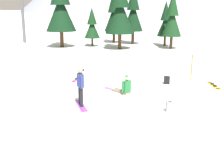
% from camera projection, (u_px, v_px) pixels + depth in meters
% --- Properties ---
extents(ground_plane, '(800.00, 800.00, 0.00)m').
position_uv_depth(ground_plane, '(129.00, 106.00, 12.46)').
color(ground_plane, white).
extents(snowboarder_foreground, '(1.18, 1.44, 1.73)m').
position_uv_depth(snowboarder_foreground, '(81.00, 86.00, 12.22)').
color(snowboarder_foreground, '#993FD8').
rests_on(snowboarder_foreground, ground_plane).
extents(snowboarder_midground, '(1.72, 1.18, 0.99)m').
position_uv_depth(snowboarder_midground, '(124.00, 87.00, 14.16)').
color(snowboarder_midground, gray).
rests_on(snowboarder_midground, ground_plane).
extents(loose_snowboard_near_left, '(0.85, 1.70, 0.09)m').
position_uv_depth(loose_snowboard_near_left, '(214.00, 85.00, 15.63)').
color(loose_snowboard_near_left, yellow).
rests_on(loose_snowboard_near_left, ground_plane).
extents(loose_snowboard_near_right, '(0.42, 1.78, 0.09)m').
position_uv_depth(loose_snowboard_near_right, '(78.00, 78.00, 17.18)').
color(loose_snowboard_near_right, pink).
rests_on(loose_snowboard_near_right, ground_plane).
extents(backpack_grey, '(0.37, 0.35, 0.47)m').
position_uv_depth(backpack_grey, '(170.00, 107.00, 11.71)').
color(backpack_grey, gray).
rests_on(backpack_grey, ground_plane).
extents(backpack_black, '(0.33, 0.27, 0.47)m').
position_uv_depth(backpack_black, '(167.00, 80.00, 15.99)').
color(backpack_black, black).
rests_on(backpack_black, ground_plane).
extents(trail_marker_pole, '(0.06, 0.06, 1.53)m').
position_uv_depth(trail_marker_pole, '(192.00, 67.00, 16.81)').
color(trail_marker_pole, orange).
rests_on(trail_marker_pole, ground_plane).
extents(pine_tree_young, '(2.31, 2.31, 6.45)m').
position_uv_depth(pine_tree_young, '(114.00, 14.00, 34.15)').
color(pine_tree_young, '#472D19').
rests_on(pine_tree_young, ground_plane).
extents(pine_tree_slender, '(3.02, 3.02, 7.47)m').
position_uv_depth(pine_tree_slender, '(120.00, 9.00, 28.57)').
color(pine_tree_slender, '#472D19').
rests_on(pine_tree_slender, ground_plane).
extents(pine_tree_leaning, '(3.26, 3.26, 7.98)m').
position_uv_depth(pine_tree_leaning, '(60.00, 7.00, 29.97)').
color(pine_tree_leaning, '#472D19').
rests_on(pine_tree_leaning, ground_plane).
extents(pine_tree_tall, '(1.99, 1.99, 6.03)m').
position_uv_depth(pine_tree_tall, '(172.00, 17.00, 28.96)').
color(pine_tree_tall, '#472D19').
rests_on(pine_tree_tall, ground_plane).
extents(pine_tree_short, '(2.35, 2.35, 6.97)m').
position_uv_depth(pine_tree_short, '(133.00, 12.00, 32.84)').
color(pine_tree_short, '#472D19').
rests_on(pine_tree_short, ground_plane).
extents(pine_tree_broad, '(1.71, 1.71, 4.28)m').
position_uv_depth(pine_tree_broad, '(92.00, 25.00, 31.12)').
color(pine_tree_broad, '#472D19').
rests_on(pine_tree_broad, ground_plane).
extents(pine_tree_twin, '(1.85, 1.85, 5.03)m').
position_uv_depth(pine_tree_twin, '(166.00, 21.00, 31.41)').
color(pine_tree_twin, '#472D19').
rests_on(pine_tree_twin, ground_plane).
extents(ski_lift_tower, '(3.51, 0.36, 8.62)m').
position_uv_depth(ski_lift_tower, '(22.00, 1.00, 33.74)').
color(ski_lift_tower, '#595B60').
rests_on(ski_lift_tower, ground_plane).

